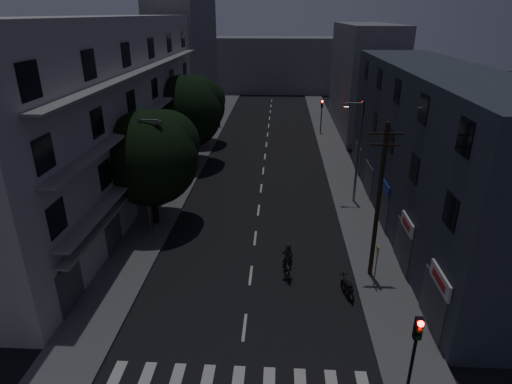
# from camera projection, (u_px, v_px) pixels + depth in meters

# --- Properties ---
(ground) EXTENTS (160.00, 160.00, 0.00)m
(ground) POSITION_uv_depth(u_px,v_px,m) (263.00, 169.00, 42.10)
(ground) COLOR black
(ground) RESTS_ON ground
(sidewalk_left) EXTENTS (3.00, 90.00, 0.15)m
(sidewalk_left) POSITION_uv_depth(u_px,v_px,m) (188.00, 167.00, 42.46)
(sidewalk_left) COLOR #565659
(sidewalk_left) RESTS_ON ground
(sidewalk_right) EXTENTS (3.00, 90.00, 0.15)m
(sidewalk_right) POSITION_uv_depth(u_px,v_px,m) (340.00, 170.00, 41.68)
(sidewalk_right) COLOR #565659
(sidewalk_right) RESTS_ON ground
(lane_markings) EXTENTS (0.15, 60.50, 0.01)m
(lane_markings) POSITION_uv_depth(u_px,v_px,m) (266.00, 150.00, 47.85)
(lane_markings) COLOR beige
(lane_markings) RESTS_ON ground
(building_left) EXTENTS (7.00, 36.00, 14.00)m
(building_left) POSITION_uv_depth(u_px,v_px,m) (108.00, 112.00, 33.57)
(building_left) COLOR #B2B2AD
(building_left) RESTS_ON ground
(building_right) EXTENTS (6.19, 28.00, 11.00)m
(building_right) POSITION_uv_depth(u_px,v_px,m) (433.00, 151.00, 29.21)
(building_right) COLOR #2E353E
(building_right) RESTS_ON ground
(building_far_left) EXTENTS (6.00, 20.00, 16.00)m
(building_far_left) POSITION_uv_depth(u_px,v_px,m) (186.00, 60.00, 60.79)
(building_far_left) COLOR slate
(building_far_left) RESTS_ON ground
(building_far_right) EXTENTS (6.00, 20.00, 13.00)m
(building_far_right) POSITION_uv_depth(u_px,v_px,m) (363.00, 78.00, 54.60)
(building_far_right) COLOR slate
(building_far_right) RESTS_ON ground
(building_far_end) EXTENTS (24.00, 8.00, 10.00)m
(building_far_end) POSITION_uv_depth(u_px,v_px,m) (273.00, 65.00, 81.57)
(building_far_end) COLOR slate
(building_far_end) RESTS_ON ground
(tree_near) EXTENTS (6.64, 6.64, 8.19)m
(tree_near) POSITION_uv_depth(u_px,v_px,m) (151.00, 154.00, 29.25)
(tree_near) COLOR black
(tree_near) RESTS_ON sidewalk_left
(tree_mid) EXTENTS (7.07, 7.07, 8.70)m
(tree_mid) POSITION_uv_depth(u_px,v_px,m) (186.00, 109.00, 41.31)
(tree_mid) COLOR black
(tree_mid) RESTS_ON sidewalk_left
(tree_far) EXTENTS (5.75, 5.75, 7.11)m
(tree_far) POSITION_uv_depth(u_px,v_px,m) (200.00, 105.00, 48.33)
(tree_far) COLOR black
(tree_far) RESTS_ON sidewalk_left
(traffic_signal_near) EXTENTS (0.28, 0.37, 4.10)m
(traffic_signal_near) POSITION_uv_depth(u_px,v_px,m) (416.00, 344.00, 15.52)
(traffic_signal_near) COLOR black
(traffic_signal_near) RESTS_ON sidewalk_right
(traffic_signal_far_right) EXTENTS (0.28, 0.37, 4.10)m
(traffic_signal_far_right) POSITION_uv_depth(u_px,v_px,m) (322.00, 110.00, 53.13)
(traffic_signal_far_right) COLOR black
(traffic_signal_far_right) RESTS_ON sidewalk_right
(traffic_signal_far_left) EXTENTS (0.28, 0.37, 4.10)m
(traffic_signal_far_left) POSITION_uv_depth(u_px,v_px,m) (219.00, 104.00, 56.16)
(traffic_signal_far_left) COLOR black
(traffic_signal_far_left) RESTS_ON sidewalk_left
(street_lamp_left_near) EXTENTS (1.51, 0.25, 8.00)m
(street_lamp_left_near) POSITION_uv_depth(u_px,v_px,m) (147.00, 172.00, 27.99)
(street_lamp_left_near) COLOR #5B5C63
(street_lamp_left_near) RESTS_ON sidewalk_left
(street_lamp_right) EXTENTS (1.51, 0.25, 8.00)m
(street_lamp_right) POSITION_uv_depth(u_px,v_px,m) (357.00, 148.00, 32.94)
(street_lamp_right) COLOR slate
(street_lamp_right) RESTS_ON sidewalk_right
(street_lamp_left_far) EXTENTS (1.51, 0.25, 8.00)m
(street_lamp_left_far) POSITION_uv_depth(u_px,v_px,m) (196.00, 114.00, 43.94)
(street_lamp_left_far) COLOR #505257
(street_lamp_left_far) RESTS_ON sidewalk_left
(utility_pole) EXTENTS (1.80, 0.24, 9.00)m
(utility_pole) POSITION_uv_depth(u_px,v_px,m) (379.00, 200.00, 23.15)
(utility_pole) COLOR black
(utility_pole) RESTS_ON sidewalk_right
(bus_stop_sign) EXTENTS (0.06, 0.35, 2.52)m
(bus_stop_sign) POSITION_uv_depth(u_px,v_px,m) (377.00, 259.00, 23.20)
(bus_stop_sign) COLOR #595B60
(bus_stop_sign) RESTS_ON sidewalk_right
(motorcycle) EXTENTS (0.67, 1.75, 1.14)m
(motorcycle) POSITION_uv_depth(u_px,v_px,m) (347.00, 289.00, 23.09)
(motorcycle) COLOR black
(motorcycle) RESTS_ON ground
(cyclist) EXTENTS (1.03, 1.90, 2.28)m
(cyclist) POSITION_uv_depth(u_px,v_px,m) (287.00, 266.00, 24.57)
(cyclist) COLOR black
(cyclist) RESTS_ON ground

